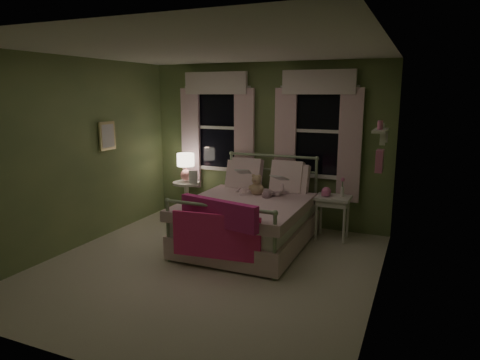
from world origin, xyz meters
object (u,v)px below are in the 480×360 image
at_px(teddy_bear, 257,186).
at_px(table_lamp, 186,164).
at_px(nightstand_left, 187,195).
at_px(child_left, 243,174).
at_px(child_right, 279,177).
at_px(nightstand_right, 333,203).
at_px(bed, 250,218).

height_order(teddy_bear, table_lamp, table_lamp).
relative_size(teddy_bear, nightstand_left, 0.49).
bearing_deg(child_left, table_lamp, -32.49).
bearing_deg(table_lamp, child_right, -9.71).
height_order(nightstand_left, table_lamp, table_lamp).
distance_m(nightstand_left, nightstand_right, 2.48).
bearing_deg(nightstand_right, child_right, -161.59).
height_order(teddy_bear, nightstand_left, teddy_bear).
distance_m(bed, teddy_bear, 0.49).
height_order(bed, table_lamp, bed).
distance_m(child_right, teddy_bear, 0.34).
relative_size(bed, teddy_bear, 6.43).
xyz_separation_m(bed, table_lamp, (-1.45, 0.72, 0.57)).
distance_m(child_left, nightstand_left, 1.30).
distance_m(child_left, teddy_bear, 0.35).
xyz_separation_m(bed, child_left, (-0.28, 0.42, 0.54)).
distance_m(child_right, nightstand_right, 0.87).
height_order(bed, nightstand_right, bed).
bearing_deg(child_right, child_left, 20.42).
relative_size(bed, nightstand_left, 3.13).
xyz_separation_m(child_left, child_right, (0.56, 0.00, -0.00)).
bearing_deg(bed, nightstand_left, 153.65).
bearing_deg(teddy_bear, nightstand_right, 21.61).
distance_m(child_right, table_lamp, 1.75).
height_order(child_left, nightstand_right, child_left).
distance_m(nightstand_left, table_lamp, 0.54).
bearing_deg(nightstand_left, bed, -26.35).
distance_m(table_lamp, nightstand_right, 2.51).
relative_size(bed, child_right, 2.93).
bearing_deg(bed, child_right, 56.40).
relative_size(child_left, table_lamp, 1.52).
bearing_deg(table_lamp, teddy_bear, -17.41).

